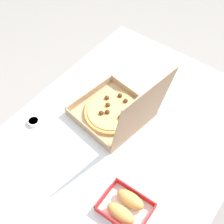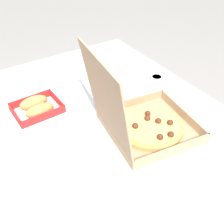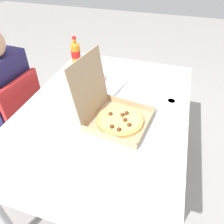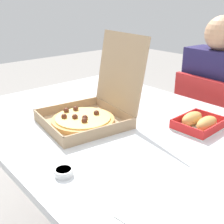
# 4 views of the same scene
# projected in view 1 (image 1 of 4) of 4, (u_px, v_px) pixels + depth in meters

# --- Properties ---
(ground_plane) EXTENTS (10.00, 10.00, 0.00)m
(ground_plane) POSITION_uv_depth(u_px,v_px,m) (118.00, 203.00, 1.97)
(ground_plane) COLOR gray
(dining_table) EXTENTS (1.37, 0.98, 0.74)m
(dining_table) POSITION_uv_depth(u_px,v_px,m) (120.00, 149.00, 1.44)
(dining_table) COLOR silver
(dining_table) RESTS_ON ground_plane
(pizza_box_open) EXTENTS (0.36, 0.41, 0.36)m
(pizza_box_open) POSITION_uv_depth(u_px,v_px,m) (117.00, 112.00, 1.42)
(pizza_box_open) COLOR tan
(pizza_box_open) RESTS_ON dining_table
(bread_side_box) EXTENTS (0.16, 0.19, 0.06)m
(bread_side_box) POSITION_uv_depth(u_px,v_px,m) (126.00, 207.00, 1.17)
(bread_side_box) COLOR white
(bread_side_box) RESTS_ON dining_table
(dipping_sauce_cup) EXTENTS (0.06, 0.06, 0.02)m
(dipping_sauce_cup) POSITION_uv_depth(u_px,v_px,m) (34.00, 122.00, 1.44)
(dipping_sauce_cup) COLOR white
(dipping_sauce_cup) RESTS_ON dining_table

